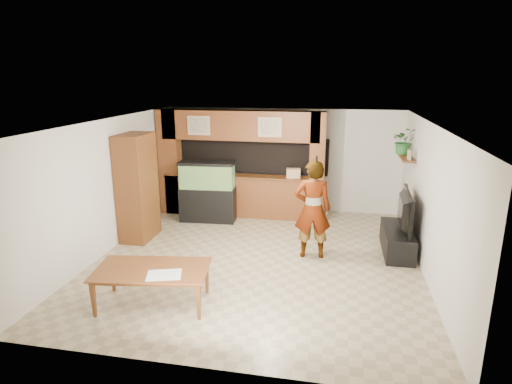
% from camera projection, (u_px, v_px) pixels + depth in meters
% --- Properties ---
extents(floor, '(6.50, 6.50, 0.00)m').
position_uv_depth(floor, '(258.00, 258.00, 8.22)').
color(floor, tan).
rests_on(floor, ground).
extents(ceiling, '(6.50, 6.50, 0.00)m').
position_uv_depth(ceiling, '(258.00, 122.00, 7.53)').
color(ceiling, white).
rests_on(ceiling, wall_back).
extents(wall_back, '(6.00, 0.00, 6.00)m').
position_uv_depth(wall_back, '(281.00, 160.00, 10.95)').
color(wall_back, beige).
rests_on(wall_back, floor).
extents(wall_left, '(0.00, 6.50, 6.50)m').
position_uv_depth(wall_left, '(109.00, 186.00, 8.42)').
color(wall_left, beige).
rests_on(wall_left, floor).
extents(wall_right, '(0.00, 6.50, 6.50)m').
position_uv_depth(wall_right, '(430.00, 202.00, 7.33)').
color(wall_right, beige).
rests_on(wall_right, floor).
extents(partition, '(4.20, 0.99, 2.60)m').
position_uv_depth(partition, '(240.00, 163.00, 10.54)').
color(partition, brown).
rests_on(partition, floor).
extents(wall_clock, '(0.05, 0.25, 0.25)m').
position_uv_depth(wall_clock, '(131.00, 147.00, 9.20)').
color(wall_clock, black).
rests_on(wall_clock, wall_left).
extents(wall_shelf, '(0.25, 0.90, 0.04)m').
position_uv_depth(wall_shelf, '(406.00, 158.00, 9.09)').
color(wall_shelf, '#5C3016').
rests_on(wall_shelf, wall_right).
extents(pantry_cabinet, '(0.56, 0.92, 2.25)m').
position_uv_depth(pantry_cabinet, '(137.00, 187.00, 8.98)').
color(pantry_cabinet, '#5C3016').
rests_on(pantry_cabinet, floor).
extents(trash_can, '(0.28, 0.28, 0.52)m').
position_uv_depth(trash_can, '(141.00, 223.00, 9.42)').
color(trash_can, '#B2B2B7').
rests_on(trash_can, floor).
extents(aquarium, '(1.31, 0.49, 1.45)m').
position_uv_depth(aquarium, '(208.00, 192.00, 10.17)').
color(aquarium, black).
rests_on(aquarium, floor).
extents(tv_stand, '(0.53, 1.45, 0.48)m').
position_uv_depth(tv_stand, '(397.00, 240.00, 8.47)').
color(tv_stand, black).
rests_on(tv_stand, floor).
extents(television, '(0.22, 1.34, 0.77)m').
position_uv_depth(television, '(400.00, 210.00, 8.30)').
color(television, black).
rests_on(television, tv_stand).
extents(photo_frame, '(0.06, 0.16, 0.21)m').
position_uv_depth(photo_frame, '(409.00, 155.00, 8.75)').
color(photo_frame, tan).
rests_on(photo_frame, wall_shelf).
extents(potted_plant, '(0.59, 0.53, 0.59)m').
position_uv_depth(potted_plant, '(404.00, 141.00, 9.31)').
color(potted_plant, '#265F28').
rests_on(potted_plant, wall_shelf).
extents(person, '(0.75, 0.54, 1.91)m').
position_uv_depth(person, '(313.00, 209.00, 8.08)').
color(person, tan).
rests_on(person, floor).
extents(microphone, '(0.04, 0.10, 0.16)m').
position_uv_depth(microphone, '(317.00, 159.00, 7.65)').
color(microphone, black).
rests_on(microphone, person).
extents(dining_table, '(1.82, 1.19, 0.60)m').
position_uv_depth(dining_table, '(152.00, 288.00, 6.47)').
color(dining_table, '#5C3016').
rests_on(dining_table, floor).
extents(newspaper_a, '(0.58, 0.49, 0.01)m').
position_uv_depth(newspaper_a, '(164.00, 275.00, 6.22)').
color(newspaper_a, silver).
rests_on(newspaper_a, dining_table).
extents(counter_box, '(0.35, 0.25, 0.22)m').
position_uv_depth(counter_box, '(293.00, 173.00, 10.16)').
color(counter_box, tan).
rests_on(counter_box, partition).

